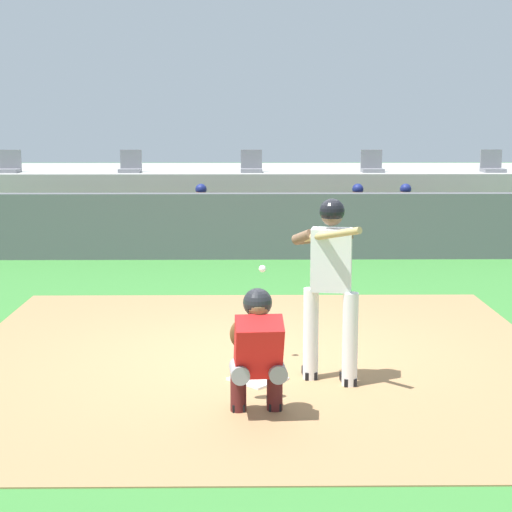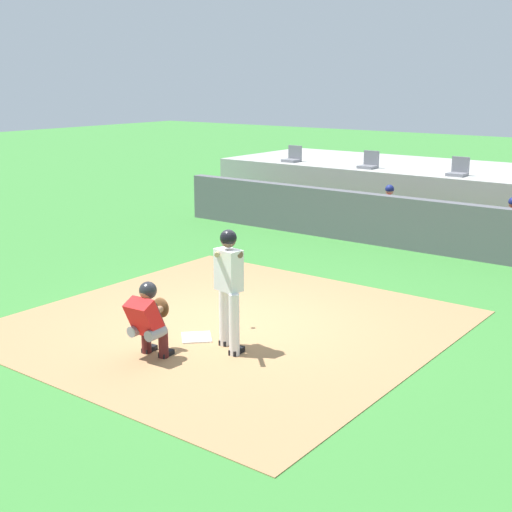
{
  "view_description": "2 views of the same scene",
  "coord_description": "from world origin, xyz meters",
  "px_view_note": "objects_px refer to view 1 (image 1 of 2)",
  "views": [
    {
      "loc": [
        -0.11,
        -8.71,
        2.55
      ],
      "look_at": [
        0.0,
        0.7,
        1.0
      ],
      "focal_mm": 58.85,
      "sensor_mm": 36.0,
      "label": 1
    },
    {
      "loc": [
        6.79,
        -8.23,
        3.85
      ],
      "look_at": [
        0.0,
        0.7,
        1.0
      ],
      "focal_mm": 49.15,
      "sensor_mm": 36.0,
      "label": 2
    }
  ],
  "objects_px": {
    "home_plate": "(258,379)",
    "dugout_player_2": "(406,216)",
    "stadium_seat_2": "(251,166)",
    "catcher_crouched": "(257,347)",
    "stadium_seat_0": "(9,166)",
    "dugout_player_0": "(201,217)",
    "stadium_seat_3": "(372,166)",
    "dugout_player_1": "(358,217)",
    "stadium_seat_1": "(130,166)",
    "stadium_seat_4": "(492,166)",
    "batter_at_plate": "(330,279)"
  },
  "relations": [
    {
      "from": "stadium_seat_0",
      "to": "stadium_seat_1",
      "type": "height_order",
      "value": "same"
    },
    {
      "from": "batter_at_plate",
      "to": "dugout_player_2",
      "type": "bearing_deg",
      "value": 74.42
    },
    {
      "from": "home_plate",
      "to": "batter_at_plate",
      "type": "bearing_deg",
      "value": -4.89
    },
    {
      "from": "dugout_player_0",
      "to": "stadium_seat_2",
      "type": "distance_m",
      "value": 2.42
    },
    {
      "from": "catcher_crouched",
      "to": "stadium_seat_0",
      "type": "height_order",
      "value": "stadium_seat_0"
    },
    {
      "from": "stadium_seat_2",
      "to": "stadium_seat_0",
      "type": "bearing_deg",
      "value": 180.0
    },
    {
      "from": "home_plate",
      "to": "stadium_seat_2",
      "type": "bearing_deg",
      "value": 90.0
    },
    {
      "from": "catcher_crouched",
      "to": "stadium_seat_1",
      "type": "bearing_deg",
      "value": 103.05
    },
    {
      "from": "stadium_seat_0",
      "to": "stadium_seat_4",
      "type": "distance_m",
      "value": 10.4
    },
    {
      "from": "catcher_crouched",
      "to": "stadium_seat_1",
      "type": "xyz_separation_m",
      "value": [
        -2.58,
        11.13,
        0.93
      ]
    },
    {
      "from": "dugout_player_2",
      "to": "stadium_seat_4",
      "type": "xyz_separation_m",
      "value": [
        2.22,
        2.03,
        0.86
      ]
    },
    {
      "from": "home_plate",
      "to": "dugout_player_2",
      "type": "xyz_separation_m",
      "value": [
        2.98,
        8.14,
        0.65
      ]
    },
    {
      "from": "home_plate",
      "to": "dugout_player_2",
      "type": "distance_m",
      "value": 8.7
    },
    {
      "from": "home_plate",
      "to": "stadium_seat_0",
      "type": "xyz_separation_m",
      "value": [
        -5.2,
        10.18,
        1.51
      ]
    },
    {
      "from": "home_plate",
      "to": "stadium_seat_2",
      "type": "distance_m",
      "value": 10.29
    },
    {
      "from": "dugout_player_0",
      "to": "stadium_seat_2",
      "type": "xyz_separation_m",
      "value": [
        0.99,
        2.03,
        0.86
      ]
    },
    {
      "from": "catcher_crouched",
      "to": "stadium_seat_3",
      "type": "distance_m",
      "value": 11.47
    },
    {
      "from": "batter_at_plate",
      "to": "dugout_player_0",
      "type": "height_order",
      "value": "batter_at_plate"
    },
    {
      "from": "catcher_crouched",
      "to": "dugout_player_2",
      "type": "xyz_separation_m",
      "value": [
        3.0,
        9.09,
        0.06
      ]
    },
    {
      "from": "batter_at_plate",
      "to": "stadium_seat_1",
      "type": "relative_size",
      "value": 3.76
    },
    {
      "from": "dugout_player_1",
      "to": "stadium_seat_4",
      "type": "distance_m",
      "value": 3.85
    },
    {
      "from": "stadium_seat_2",
      "to": "stadium_seat_4",
      "type": "bearing_deg",
      "value": 0.0
    },
    {
      "from": "stadium_seat_1",
      "to": "stadium_seat_2",
      "type": "bearing_deg",
      "value": 0.0
    },
    {
      "from": "dugout_player_2",
      "to": "stadium_seat_4",
      "type": "distance_m",
      "value": 3.13
    },
    {
      "from": "dugout_player_0",
      "to": "stadium_seat_1",
      "type": "relative_size",
      "value": 2.71
    },
    {
      "from": "catcher_crouched",
      "to": "dugout_player_1",
      "type": "bearing_deg",
      "value": 77.16
    },
    {
      "from": "catcher_crouched",
      "to": "stadium_seat_1",
      "type": "height_order",
      "value": "stadium_seat_1"
    },
    {
      "from": "batter_at_plate",
      "to": "stadium_seat_1",
      "type": "xyz_separation_m",
      "value": [
        -3.29,
        10.24,
        0.5
      ]
    },
    {
      "from": "dugout_player_0",
      "to": "dugout_player_2",
      "type": "height_order",
      "value": "same"
    },
    {
      "from": "dugout_player_1",
      "to": "stadium_seat_1",
      "type": "xyz_separation_m",
      "value": [
        -4.65,
        2.03,
        0.86
      ]
    },
    {
      "from": "dugout_player_2",
      "to": "stadium_seat_3",
      "type": "distance_m",
      "value": 2.24
    },
    {
      "from": "batter_at_plate",
      "to": "stadium_seat_4",
      "type": "distance_m",
      "value": 11.2
    },
    {
      "from": "dugout_player_1",
      "to": "stadium_seat_4",
      "type": "bearing_deg",
      "value": 32.85
    },
    {
      "from": "stadium_seat_1",
      "to": "stadium_seat_3",
      "type": "relative_size",
      "value": 1.0
    },
    {
      "from": "home_plate",
      "to": "stadium_seat_1",
      "type": "distance_m",
      "value": 10.61
    },
    {
      "from": "stadium_seat_1",
      "to": "stadium_seat_2",
      "type": "xyz_separation_m",
      "value": [
        2.6,
        0.0,
        0.0
      ]
    },
    {
      "from": "dugout_player_1",
      "to": "dugout_player_2",
      "type": "relative_size",
      "value": 1.0
    },
    {
      "from": "catcher_crouched",
      "to": "stadium_seat_0",
      "type": "bearing_deg",
      "value": 114.96
    },
    {
      "from": "stadium_seat_3",
      "to": "dugout_player_1",
      "type": "bearing_deg",
      "value": -105.15
    },
    {
      "from": "catcher_crouched",
      "to": "stadium_seat_2",
      "type": "bearing_deg",
      "value": 89.89
    },
    {
      "from": "dugout_player_1",
      "to": "stadium_seat_0",
      "type": "distance_m",
      "value": 7.58
    },
    {
      "from": "dugout_player_2",
      "to": "stadium_seat_2",
      "type": "xyz_separation_m",
      "value": [
        -2.98,
        2.03,
        0.86
      ]
    },
    {
      "from": "home_plate",
      "to": "dugout_player_0",
      "type": "relative_size",
      "value": 0.34
    },
    {
      "from": "dugout_player_0",
      "to": "dugout_player_2",
      "type": "xyz_separation_m",
      "value": [
        3.96,
        0.0,
        0.0
      ]
    },
    {
      "from": "stadium_seat_0",
      "to": "dugout_player_2",
      "type": "bearing_deg",
      "value": -13.97
    },
    {
      "from": "home_plate",
      "to": "dugout_player_2",
      "type": "bearing_deg",
      "value": 69.92
    },
    {
      "from": "dugout_player_0",
      "to": "stadium_seat_0",
      "type": "xyz_separation_m",
      "value": [
        -4.21,
        2.03,
        0.86
      ]
    },
    {
      "from": "home_plate",
      "to": "stadium_seat_0",
      "type": "relative_size",
      "value": 0.92
    },
    {
      "from": "dugout_player_2",
      "to": "stadium_seat_2",
      "type": "relative_size",
      "value": 2.71
    },
    {
      "from": "stadium_seat_2",
      "to": "batter_at_plate",
      "type": "bearing_deg",
      "value": -86.14
    }
  ]
}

